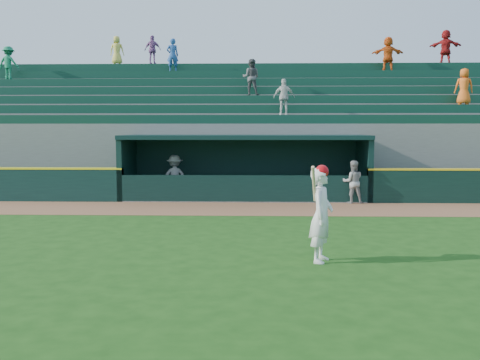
% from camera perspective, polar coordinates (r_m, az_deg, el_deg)
% --- Properties ---
extents(ground, '(120.00, 120.00, 0.00)m').
position_cam_1_polar(ground, '(13.30, -0.22, -6.25)').
color(ground, '#1B4310').
rests_on(ground, ground).
extents(warning_track, '(40.00, 3.00, 0.01)m').
position_cam_1_polar(warning_track, '(18.12, 0.32, -3.08)').
color(warning_track, brown).
rests_on(warning_track, ground).
extents(dugout_player_front, '(0.76, 0.60, 1.56)m').
position_cam_1_polar(dugout_player_front, '(19.80, 11.94, -0.20)').
color(dugout_player_front, '#969691').
rests_on(dugout_player_front, ground).
extents(dugout_player_inside, '(1.17, 0.79, 1.68)m').
position_cam_1_polar(dugout_player_inside, '(21.00, -6.97, 0.36)').
color(dugout_player_inside, gray).
rests_on(dugout_player_inside, ground).
extents(dugout, '(9.40, 2.80, 2.46)m').
position_cam_1_polar(dugout, '(21.06, 0.54, 1.83)').
color(dugout, slate).
rests_on(dugout, ground).
extents(stands, '(34.50, 6.25, 7.61)m').
position_cam_1_polar(stands, '(25.59, 0.79, 4.82)').
color(stands, slate).
rests_on(stands, ground).
extents(batter_at_plate, '(0.66, 0.88, 2.00)m').
position_cam_1_polar(batter_at_plate, '(10.97, 8.67, -3.57)').
color(batter_at_plate, white).
rests_on(batter_at_plate, ground).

